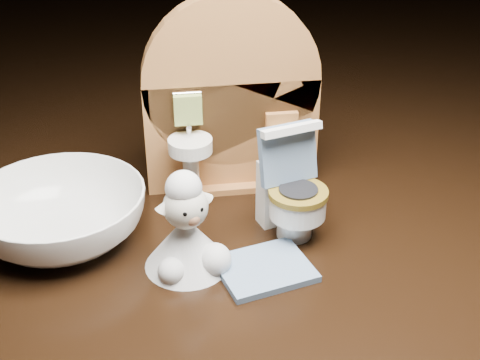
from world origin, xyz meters
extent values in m
cube|color=black|center=(0.00, 0.00, -0.05)|extent=(2.50, 2.50, 0.10)
cube|color=#A86935|center=(0.00, 0.07, 0.04)|extent=(0.13, 0.02, 0.09)
cylinder|color=#A86935|center=(0.00, 0.07, 0.09)|extent=(0.13, 0.02, 0.13)
cube|color=#A86935|center=(0.00, 0.07, 0.00)|extent=(0.05, 0.04, 0.01)
cylinder|color=white|center=(-0.03, 0.05, 0.02)|extent=(0.01, 0.01, 0.04)
cylinder|color=white|center=(-0.03, 0.04, 0.05)|extent=(0.03, 0.03, 0.01)
cylinder|color=silver|center=(-0.03, 0.05, 0.06)|extent=(0.00, 0.00, 0.01)
cube|color=#91A54E|center=(-0.03, 0.05, 0.07)|extent=(0.02, 0.01, 0.02)
cube|color=#A86935|center=(0.04, 0.06, 0.05)|extent=(0.02, 0.01, 0.02)
cylinder|color=beige|center=(0.04, 0.05, 0.05)|extent=(0.02, 0.02, 0.02)
cylinder|color=white|center=(0.03, -0.01, 0.01)|extent=(0.02, 0.02, 0.02)
cylinder|color=white|center=(0.03, -0.01, 0.03)|extent=(0.04, 0.04, 0.02)
cylinder|color=brown|center=(0.03, -0.01, 0.04)|extent=(0.04, 0.04, 0.00)
cube|color=white|center=(0.03, 0.01, 0.02)|extent=(0.04, 0.02, 0.05)
cube|color=slate|center=(0.03, 0.00, 0.06)|extent=(0.04, 0.02, 0.04)
cube|color=white|center=(0.03, 0.00, 0.08)|extent=(0.04, 0.02, 0.01)
cylinder|color=#A0AF26|center=(0.04, 0.01, 0.05)|extent=(0.01, 0.01, 0.01)
cube|color=slate|center=(0.01, -0.05, 0.00)|extent=(0.07, 0.06, 0.00)
cone|color=white|center=(0.04, 0.00, 0.01)|extent=(0.02, 0.02, 0.02)
cylinder|color=#59595B|center=(0.04, 0.00, 0.03)|extent=(0.00, 0.00, 0.02)
sphere|color=#59595B|center=(0.04, 0.00, 0.04)|extent=(0.01, 0.01, 0.01)
cone|color=silver|center=(-0.04, -0.03, 0.02)|extent=(0.05, 0.05, 0.04)
sphere|color=silver|center=(-0.03, -0.04, 0.01)|extent=(0.02, 0.02, 0.02)
sphere|color=silver|center=(-0.05, -0.05, 0.01)|extent=(0.02, 0.02, 0.02)
sphere|color=beige|center=(-0.04, -0.04, 0.05)|extent=(0.03, 0.03, 0.03)
sphere|color=#AA7250|center=(-0.04, -0.05, 0.04)|extent=(0.01, 0.01, 0.01)
sphere|color=silver|center=(-0.04, -0.03, 0.06)|extent=(0.02, 0.02, 0.02)
cone|color=beige|center=(-0.06, -0.04, 0.05)|extent=(0.01, 0.01, 0.01)
cone|color=beige|center=(-0.03, -0.03, 0.05)|extent=(0.01, 0.01, 0.01)
sphere|color=black|center=(-0.04, -0.05, 0.05)|extent=(0.00, 0.00, 0.00)
sphere|color=black|center=(-0.03, -0.04, 0.05)|extent=(0.00, 0.00, 0.00)
imported|color=white|center=(-0.12, 0.01, 0.02)|extent=(0.14, 0.14, 0.04)
camera|label=1|loc=(-0.06, -0.38, 0.26)|focal=50.00mm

